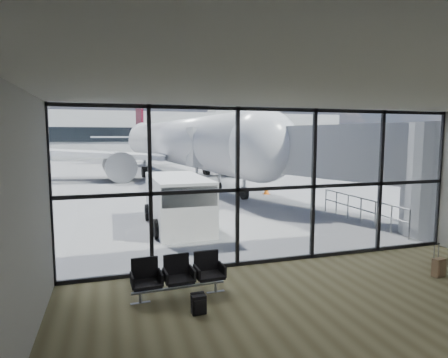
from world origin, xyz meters
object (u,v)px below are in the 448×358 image
seating_row (178,274)px  backpack (199,304)px  suitcase (439,267)px  service_van (178,202)px  airliner (174,142)px  belt_loader (27,182)px

seating_row → backpack: seating_row is taller
suitcase → service_van: size_ratio=0.18×
suitcase → service_van: service_van is taller
seating_row → airliner: size_ratio=0.05×
backpack → suitcase: 6.52m
seating_row → service_van: (1.20, 6.51, 0.54)m
suitcase → service_van: 9.29m
belt_loader → suitcase: bearing=-69.7°
suitcase → airliner: airliner is taller
backpack → suitcase: suitcase is taller
airliner → backpack: bearing=-104.5°
seating_row → backpack: (0.25, -1.04, -0.31)m
seating_row → belt_loader: (-6.92, 20.27, 0.01)m
seating_row → airliner: airliner is taller
seating_row → service_van: service_van is taller
airliner → belt_loader: bearing=-154.4°
airliner → service_van: bearing=-105.0°
airliner → suitcase: bearing=-91.4°
backpack → belt_loader: belt_loader is taller
backpack → belt_loader: (-7.17, 21.31, 0.32)m
airliner → belt_loader: (-11.45, -7.02, -2.58)m
backpack → service_van: size_ratio=0.09×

